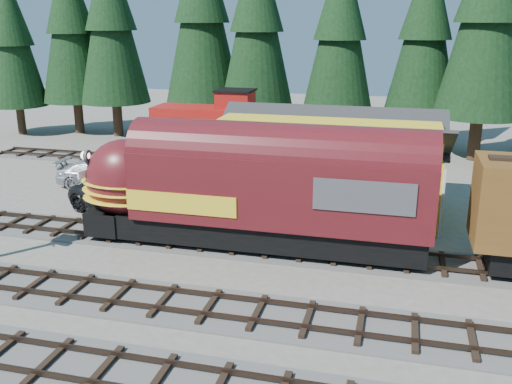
% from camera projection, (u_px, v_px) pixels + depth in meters
% --- Properties ---
extents(ground, '(120.00, 120.00, 0.00)m').
position_uv_depth(ground, '(285.00, 293.00, 21.92)').
color(ground, '#6B665B').
rests_on(ground, ground).
extents(track_spur, '(32.00, 3.20, 0.33)m').
position_uv_depth(track_spur, '(199.00, 164.00, 40.96)').
color(track_spur, '#4C4947').
rests_on(track_spur, ground).
extents(depot, '(12.80, 7.00, 5.30)m').
position_uv_depth(depot, '(325.00, 157.00, 30.78)').
color(depot, gold).
rests_on(depot, ground).
extents(conifer_backdrop, '(78.30, 23.56, 17.29)m').
position_uv_depth(conifer_backdrop, '(455.00, 23.00, 40.40)').
color(conifer_backdrop, black).
rests_on(conifer_backdrop, ground).
extents(locomotive, '(16.25, 3.23, 4.42)m').
position_uv_depth(locomotive, '(242.00, 194.00, 25.55)').
color(locomotive, black).
rests_on(locomotive, ground).
extents(caboose, '(9.71, 2.81, 5.05)m').
position_uv_depth(caboose, '(223.00, 132.00, 39.81)').
color(caboose, black).
rests_on(caboose, ground).
extents(pickup_truck_a, '(7.38, 5.06, 1.88)m').
position_uv_depth(pickup_truck_a, '(129.00, 196.00, 30.70)').
color(pickup_truck_a, black).
rests_on(pickup_truck_a, ground).
extents(pickup_truck_b, '(6.04, 2.94, 1.69)m').
position_uv_depth(pickup_truck_b, '(104.00, 174.00, 35.50)').
color(pickup_truck_b, '#B1B4B9').
rests_on(pickup_truck_b, ground).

